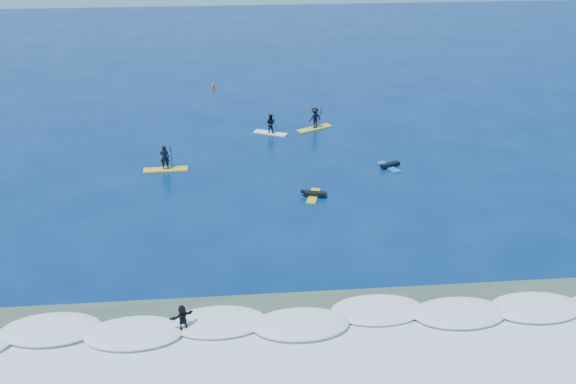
{
  "coord_description": "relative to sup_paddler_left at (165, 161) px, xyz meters",
  "views": [
    {
      "loc": [
        -1.87,
        -35.54,
        19.63
      ],
      "look_at": [
        1.64,
        3.43,
        0.6
      ],
      "focal_mm": 40.0,
      "sensor_mm": 36.0,
      "label": 1
    }
  ],
  "objects": [
    {
      "name": "sup_paddler_right",
      "position": [
        12.32,
        7.85,
        0.17
      ],
      "size": [
        3.26,
        2.21,
        2.28
      ],
      "rotation": [
        0.0,
        0.0,
        0.48
      ],
      "color": "yellow",
      "rests_on": "ground"
    },
    {
      "name": "whitewater",
      "position": [
        7.09,
        -22.25,
        -0.72
      ],
      "size": [
        34.0,
        5.0,
        0.02
      ],
      "primitive_type": "cube",
      "color": "silver",
      "rests_on": "ground"
    },
    {
      "name": "sup_paddler_center",
      "position": [
        8.38,
        7.02,
        0.04
      ],
      "size": [
        2.92,
        1.94,
        2.04
      ],
      "rotation": [
        0.0,
        0.0,
        -0.46
      ],
      "color": "white",
      "rests_on": "ground"
    },
    {
      "name": "wave_surfer",
      "position": [
        2.44,
        -19.62,
        0.09
      ],
      "size": [
        1.99,
        1.42,
        1.43
      ],
      "rotation": [
        0.0,
        0.0,
        0.5
      ],
      "color": "silver",
      "rests_on": "breaking_wave"
    },
    {
      "name": "ground",
      "position": [
        7.09,
        -9.25,
        -0.72
      ],
      "size": [
        160.0,
        160.0,
        0.0
      ],
      "primitive_type": "plane",
      "color": "#041D4F",
      "rests_on": "ground"
    },
    {
      "name": "breaking_wave",
      "position": [
        7.09,
        -19.25,
        -0.72
      ],
      "size": [
        40.0,
        6.0,
        0.3
      ],
      "primitive_type": "cube",
      "color": "white",
      "rests_on": "ground"
    },
    {
      "name": "prone_paddler_far",
      "position": [
        16.88,
        -1.04,
        -0.56
      ],
      "size": [
        1.72,
        2.3,
        0.47
      ],
      "rotation": [
        0.0,
        0.0,
        1.99
      ],
      "color": "blue",
      "rests_on": "ground"
    },
    {
      "name": "shallow_water",
      "position": [
        7.09,
        -23.25,
        -0.72
      ],
      "size": [
        90.0,
        13.0,
        0.01
      ],
      "primitive_type": "cube",
      "color": "#344838",
      "rests_on": "ground"
    },
    {
      "name": "prone_paddler_near",
      "position": [
        10.54,
        -5.46,
        -0.56
      ],
      "size": [
        1.82,
        2.39,
        0.48
      ],
      "rotation": [
        0.0,
        0.0,
        1.29
      ],
      "color": "yellow",
      "rests_on": "ground"
    },
    {
      "name": "sup_paddler_left",
      "position": [
        0.0,
        0.0,
        0.0
      ],
      "size": [
        3.33,
        0.94,
        2.32
      ],
      "rotation": [
        0.0,
        0.0,
        0.03
      ],
      "color": "yellow",
      "rests_on": "ground"
    },
    {
      "name": "marker_buoy",
      "position": [
        3.26,
        20.69,
        -0.4
      ],
      "size": [
        0.31,
        0.31,
        0.75
      ],
      "rotation": [
        0.0,
        0.0,
        -0.22
      ],
      "color": "#DB5413",
      "rests_on": "ground"
    }
  ]
}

